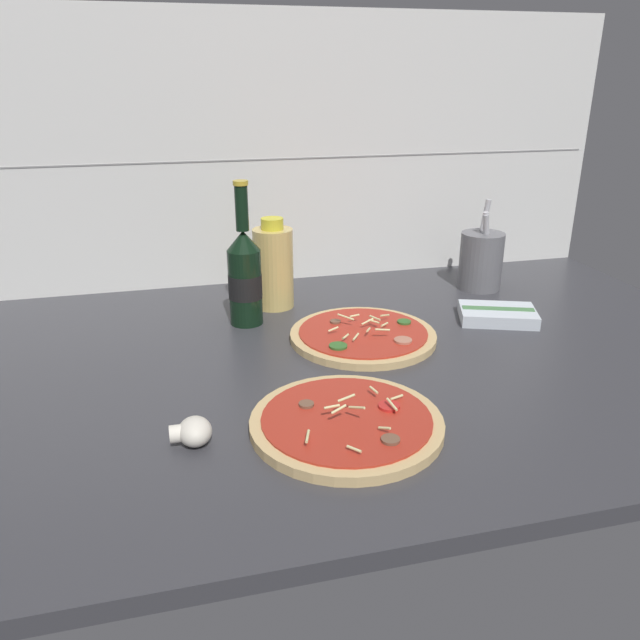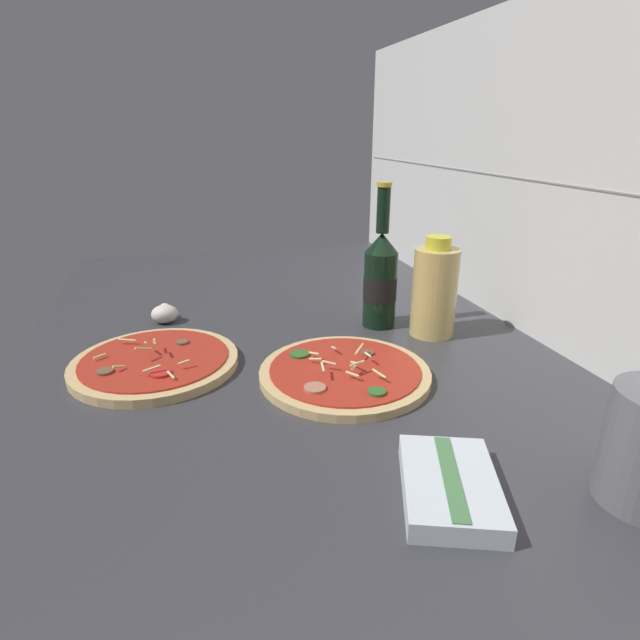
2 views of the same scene
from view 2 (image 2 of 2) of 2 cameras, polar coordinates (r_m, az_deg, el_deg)
counter_slab at (r=86.89cm, az=-3.81°, el=-4.43°), size 160.00×90.00×2.50cm
tile_backsplash at (r=98.29cm, az=23.61°, el=14.38°), size 160.00×1.13×60.00cm
pizza_near at (r=84.98cm, az=-18.31°, el=-4.58°), size 26.38×26.38×5.06cm
pizza_far at (r=77.56cm, az=2.82°, el=-6.03°), size 26.41×26.41×3.81cm
beer_bottle at (r=95.52cm, az=6.91°, el=4.78°), size 6.39×6.39×27.20cm
oil_bottle at (r=93.20cm, az=12.95°, el=3.28°), size 8.09×8.09×18.40cm
mushroom_left at (r=103.40cm, az=-17.33°, el=0.72°), size 5.44×5.18×3.63cm
dish_towel at (r=56.56cm, az=14.59°, el=-17.85°), size 16.80×14.05×2.56cm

